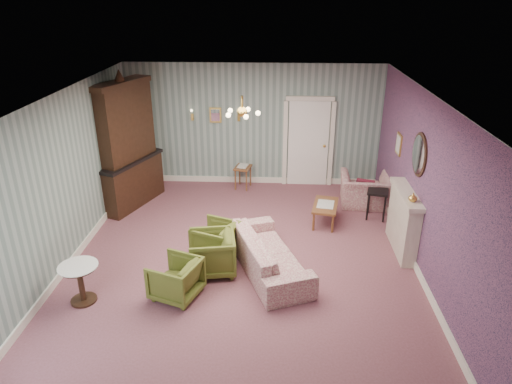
# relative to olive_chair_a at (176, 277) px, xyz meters

# --- Properties ---
(floor) EXTENTS (7.00, 7.00, 0.00)m
(floor) POSITION_rel_olive_chair_a_xyz_m (0.97, 1.20, -0.35)
(floor) COLOR #7F4A55
(floor) RESTS_ON ground
(ceiling) EXTENTS (7.00, 7.00, 0.00)m
(ceiling) POSITION_rel_olive_chair_a_xyz_m (0.97, 1.20, 2.55)
(ceiling) COLOR white
(ceiling) RESTS_ON ground
(wall_back) EXTENTS (6.00, 0.00, 6.00)m
(wall_back) POSITION_rel_olive_chair_a_xyz_m (0.97, 4.70, 1.10)
(wall_back) COLOR slate
(wall_back) RESTS_ON ground
(wall_front) EXTENTS (6.00, 0.00, 6.00)m
(wall_front) POSITION_rel_olive_chair_a_xyz_m (0.97, -2.30, 1.10)
(wall_front) COLOR slate
(wall_front) RESTS_ON ground
(wall_left) EXTENTS (0.00, 7.00, 7.00)m
(wall_left) POSITION_rel_olive_chair_a_xyz_m (-2.03, 1.20, 1.10)
(wall_left) COLOR slate
(wall_left) RESTS_ON ground
(wall_right) EXTENTS (0.00, 7.00, 7.00)m
(wall_right) POSITION_rel_olive_chair_a_xyz_m (3.97, 1.20, 1.10)
(wall_right) COLOR slate
(wall_right) RESTS_ON ground
(wall_right_floral) EXTENTS (0.00, 7.00, 7.00)m
(wall_right_floral) POSITION_rel_olive_chair_a_xyz_m (3.95, 1.20, 1.10)
(wall_right_floral) COLOR #A25178
(wall_right_floral) RESTS_ON ground
(door) EXTENTS (1.12, 0.12, 2.16)m
(door) POSITION_rel_olive_chair_a_xyz_m (2.27, 4.66, 0.73)
(door) COLOR white
(door) RESTS_ON floor
(olive_chair_a) EXTENTS (0.83, 0.86, 0.70)m
(olive_chair_a) POSITION_rel_olive_chair_a_xyz_m (0.00, 0.00, 0.00)
(olive_chair_a) COLOR #555D20
(olive_chair_a) RESTS_ON floor
(olive_chair_b) EXTENTS (0.81, 0.85, 0.77)m
(olive_chair_b) POSITION_rel_olive_chair_a_xyz_m (0.47, 0.72, 0.04)
(olive_chair_b) COLOR #555D20
(olive_chair_b) RESTS_ON floor
(olive_chair_c) EXTENTS (0.86, 0.89, 0.71)m
(olive_chair_c) POSITION_rel_olive_chair_a_xyz_m (0.47, 1.20, 0.01)
(olive_chair_c) COLOR #555D20
(olive_chair_c) RESTS_ON floor
(sofa_chintz) EXTENTS (1.37, 2.26, 0.85)m
(sofa_chintz) POSITION_rel_olive_chair_a_xyz_m (1.42, 0.83, 0.08)
(sofa_chintz) COLOR #903A4F
(sofa_chintz) RESTS_ON floor
(wingback_chair) EXTENTS (1.13, 0.77, 0.95)m
(wingback_chair) POSITION_rel_olive_chair_a_xyz_m (3.49, 3.50, 0.13)
(wingback_chair) COLOR #903A4F
(wingback_chair) RESTS_ON floor
(dresser) EXTENTS (1.18, 1.84, 2.89)m
(dresser) POSITION_rel_olive_chair_a_xyz_m (-1.68, 3.34, 1.10)
(dresser) COLOR black
(dresser) RESTS_ON floor
(fireplace) EXTENTS (0.30, 1.40, 1.16)m
(fireplace) POSITION_rel_olive_chair_a_xyz_m (3.83, 1.60, 0.23)
(fireplace) COLOR beige
(fireplace) RESTS_ON floor
(mantel_vase) EXTENTS (0.15, 0.15, 0.15)m
(mantel_vase) POSITION_rel_olive_chair_a_xyz_m (3.81, 1.20, 0.88)
(mantel_vase) COLOR gold
(mantel_vase) RESTS_ON fireplace
(oval_mirror) EXTENTS (0.04, 0.76, 0.84)m
(oval_mirror) POSITION_rel_olive_chair_a_xyz_m (3.93, 1.60, 1.50)
(oval_mirror) COLOR white
(oval_mirror) RESTS_ON wall_right
(framed_print) EXTENTS (0.04, 0.34, 0.42)m
(framed_print) POSITION_rel_olive_chair_a_xyz_m (3.94, 2.95, 1.25)
(framed_print) COLOR gold
(framed_print) RESTS_ON wall_right
(coffee_table) EXTENTS (0.62, 0.92, 0.43)m
(coffee_table) POSITION_rel_olive_chair_a_xyz_m (2.53, 2.57, -0.13)
(coffee_table) COLOR brown
(coffee_table) RESTS_ON floor
(side_table_black) EXTENTS (0.50, 0.50, 0.62)m
(side_table_black) POSITION_rel_olive_chair_a_xyz_m (3.62, 2.87, -0.04)
(side_table_black) COLOR black
(side_table_black) RESTS_ON floor
(pedestal_table) EXTENTS (0.70, 0.70, 0.64)m
(pedestal_table) POSITION_rel_olive_chair_a_xyz_m (-1.41, -0.20, -0.03)
(pedestal_table) COLOR black
(pedestal_table) RESTS_ON floor
(nesting_table) EXTENTS (0.44, 0.52, 0.59)m
(nesting_table) POSITION_rel_olive_chair_a_xyz_m (0.72, 4.35, -0.06)
(nesting_table) COLOR brown
(nesting_table) RESTS_ON floor
(gilt_mirror_back) EXTENTS (0.28, 0.06, 0.36)m
(gilt_mirror_back) POSITION_rel_olive_chair_a_xyz_m (0.07, 4.66, 1.35)
(gilt_mirror_back) COLOR gold
(gilt_mirror_back) RESTS_ON wall_back
(sconce_left) EXTENTS (0.16, 0.12, 0.30)m
(sconce_left) POSITION_rel_olive_chair_a_xyz_m (-0.48, 4.64, 1.35)
(sconce_left) COLOR gold
(sconce_left) RESTS_ON wall_back
(sconce_right) EXTENTS (0.16, 0.12, 0.30)m
(sconce_right) POSITION_rel_olive_chair_a_xyz_m (0.62, 4.64, 1.35)
(sconce_right) COLOR gold
(sconce_right) RESTS_ON wall_back
(chandelier) EXTENTS (0.56, 0.56, 0.36)m
(chandelier) POSITION_rel_olive_chair_a_xyz_m (0.97, 1.20, 2.28)
(chandelier) COLOR gold
(chandelier) RESTS_ON ceiling
(burgundy_cushion) EXTENTS (0.41, 0.28, 0.39)m
(burgundy_cushion) POSITION_rel_olive_chair_a_xyz_m (3.44, 3.35, 0.13)
(burgundy_cushion) COLOR maroon
(burgundy_cushion) RESTS_ON wingback_chair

